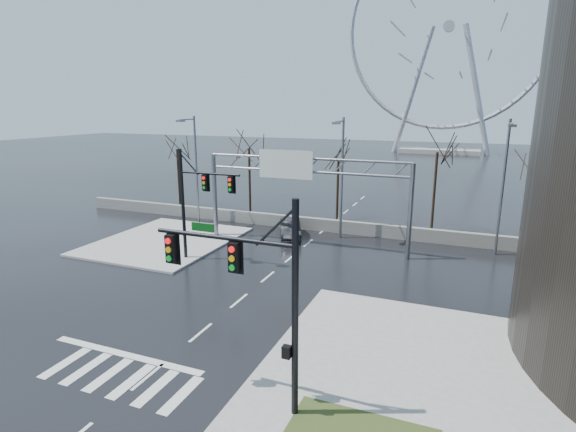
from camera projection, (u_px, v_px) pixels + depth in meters
The scene contains 17 objects.
ground at pixel (201, 332), 22.12m from camera, with size 260.00×260.00×0.00m, color black.
sidewalk_right_ext at pixel (414, 351), 20.29m from camera, with size 12.00×10.00×0.15m, color gray.
sidewalk_far at pixel (166, 241), 36.89m from camera, with size 10.00×12.00×0.15m, color gray.
barrier_wall at pixel (323, 225), 40.01m from camera, with size 52.00×0.50×1.10m, color slate.
signal_mast_near at pixel (258, 285), 15.46m from camera, with size 5.52×0.41×8.00m.
signal_mast_far at pixel (196, 195), 31.16m from camera, with size 4.72×0.41×8.00m.
sign_gantry at pixel (300, 182), 34.50m from camera, with size 16.36×0.40×7.60m.
streetlight_left at pixel (194, 161), 41.42m from camera, with size 0.50×2.55×10.00m.
streetlight_mid at pixel (341, 169), 36.36m from camera, with size 0.50×2.55×10.00m.
streetlight_right at pixel (504, 178), 32.02m from camera, with size 0.50×2.55×10.00m.
tree_far_left at pixel (177, 156), 48.92m from camera, with size 3.50×3.50×7.00m.
tree_left at pixel (249, 156), 45.12m from camera, with size 3.75×3.75×7.50m.
tree_center at pixel (338, 167), 42.97m from camera, with size 3.25×3.25×6.50m.
tree_right at pixel (437, 161), 38.56m from camera, with size 3.90×3.90×7.80m.
tree_far_right at pixel (540, 175), 36.32m from camera, with size 3.40×3.40×6.80m.
ferris_wheel at pixel (448, 35), 99.71m from camera, with size 45.00×6.00×50.91m.
car at pixel (290, 228), 37.97m from camera, with size 1.65×4.74×1.56m, color black.
Camera 1 is at (11.48, -17.06, 10.86)m, focal length 28.00 mm.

